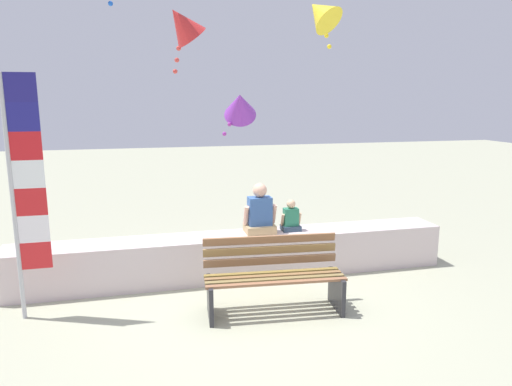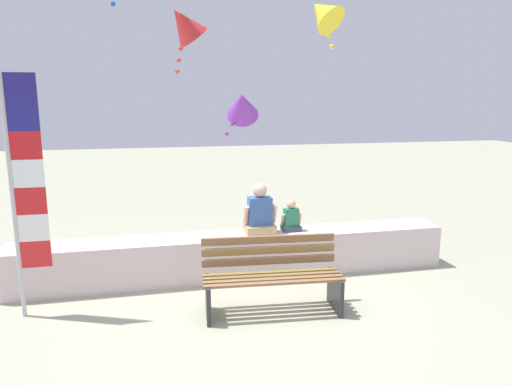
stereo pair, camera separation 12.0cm
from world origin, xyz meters
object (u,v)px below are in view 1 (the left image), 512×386
at_px(person_child, 291,218).
at_px(kite_purple, 240,105).
at_px(kite_red, 182,24).
at_px(flag_banner, 23,184).
at_px(park_bench, 273,277).
at_px(kite_yellow, 321,13).
at_px(person_adult, 260,213).

height_order(person_child, kite_purple, kite_purple).
bearing_deg(kite_red, flag_banner, -131.85).
bearing_deg(park_bench, kite_red, 105.17).
bearing_deg(kite_purple, flag_banner, -135.47).
distance_m(kite_purple, kite_red, 1.89).
bearing_deg(kite_purple, person_child, -83.57).
xyz_separation_m(flag_banner, kite_purple, (3.16, 3.11, 0.83)).
height_order(person_child, kite_yellow, kite_yellow).
height_order(flag_banner, kite_purple, kite_purple).
relative_size(flag_banner, kite_red, 2.50).
bearing_deg(kite_yellow, kite_red, -178.44).
bearing_deg(park_bench, kite_yellow, 60.23).
bearing_deg(person_child, flag_banner, -167.62).
bearing_deg(person_adult, kite_red, 120.26).
xyz_separation_m(person_child, kite_purple, (-0.27, 2.35, 1.62)).
xyz_separation_m(person_adult, kite_yellow, (1.48, 1.60, 3.09)).
xyz_separation_m(park_bench, person_child, (0.62, 1.24, 0.39)).
bearing_deg(kite_red, person_adult, -59.74).
relative_size(kite_purple, kite_red, 0.87).
distance_m(park_bench, flag_banner, 3.08).
distance_m(person_child, flag_banner, 3.59).
distance_m(person_adult, kite_red, 3.33).
bearing_deg(kite_purple, kite_yellow, -30.54).
relative_size(person_child, kite_purple, 0.47).
bearing_deg(kite_red, kite_purple, 36.42).
xyz_separation_m(person_adult, person_child, (0.48, 0.00, -0.10)).
distance_m(person_adult, kite_purple, 2.81).
bearing_deg(kite_yellow, park_bench, -119.77).
bearing_deg(person_adult, kite_purple, 84.90).
bearing_deg(kite_purple, kite_red, -143.58).
bearing_deg(kite_yellow, flag_banner, -152.03).
relative_size(person_adult, kite_purple, 0.74).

